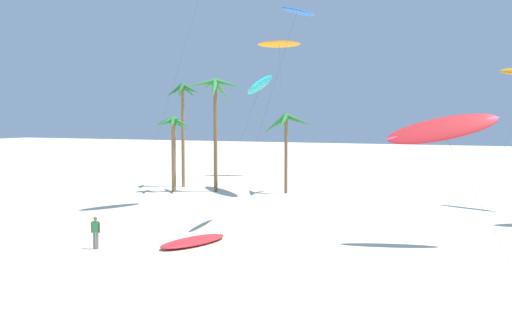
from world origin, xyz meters
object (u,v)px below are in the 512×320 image
(palm_tree_3, at_px, (215,98))
(palm_tree_0, at_px, (183,102))
(person_near_right, at_px, (96,231))
(palm_tree_1, at_px, (173,131))
(palm_tree_2, at_px, (286,126))
(flying_kite_6, at_px, (442,129))
(flying_kite_9, at_px, (260,84))
(grounded_kite_0, at_px, (193,241))
(flying_kite_5, at_px, (279,44))
(flying_kite_2, at_px, (297,11))

(palm_tree_3, bearing_deg, palm_tree_0, 155.06)
(person_near_right, bearing_deg, palm_tree_1, 112.96)
(palm_tree_2, height_order, palm_tree_3, palm_tree_3)
(palm_tree_1, xyz_separation_m, flying_kite_6, (25.69, -14.20, 0.60))
(palm_tree_3, relative_size, flying_kite_9, 1.06)
(palm_tree_0, height_order, palm_tree_1, palm_tree_0)
(palm_tree_3, relative_size, grounded_kite_0, 2.15)
(flying_kite_6, height_order, person_near_right, flying_kite_6)
(palm_tree_1, distance_m, flying_kite_5, 21.01)
(flying_kite_2, height_order, person_near_right, flying_kite_2)
(palm_tree_2, distance_m, person_near_right, 26.37)
(palm_tree_1, height_order, palm_tree_2, palm_tree_2)
(flying_kite_2, bearing_deg, palm_tree_2, -118.39)
(palm_tree_2, bearing_deg, flying_kite_2, 61.61)
(palm_tree_2, bearing_deg, flying_kite_9, -73.55)
(flying_kite_5, relative_size, flying_kite_9, 1.60)
(flying_kite_2, relative_size, flying_kite_9, 1.80)
(flying_kite_9, bearing_deg, palm_tree_3, 127.36)
(person_near_right, bearing_deg, flying_kite_2, 88.12)
(palm_tree_1, xyz_separation_m, flying_kite_9, (14.61, -12.86, 3.25))
(flying_kite_5, bearing_deg, flying_kite_6, -55.06)
(flying_kite_5, xyz_separation_m, flying_kite_6, (22.76, -32.57, -9.16))
(flying_kite_2, xyz_separation_m, grounded_kite_0, (3.10, -23.74, -16.29))
(palm_tree_1, bearing_deg, flying_kite_6, -28.93)
(flying_kite_9, distance_m, person_near_right, 13.42)
(palm_tree_0, height_order, flying_kite_2, flying_kite_2)
(flying_kite_9, bearing_deg, palm_tree_1, 138.64)
(palm_tree_0, relative_size, flying_kite_5, 0.65)
(grounded_kite_0, relative_size, person_near_right, 2.85)
(flying_kite_5, height_order, flying_kite_6, flying_kite_5)
(palm_tree_3, relative_size, flying_kite_2, 0.59)
(flying_kite_9, bearing_deg, palm_tree_0, 133.45)
(palm_tree_0, relative_size, palm_tree_2, 1.41)
(flying_kite_6, bearing_deg, flying_kite_9, 173.12)
(palm_tree_2, xyz_separation_m, flying_kite_9, (4.83, -16.35, 2.77))
(palm_tree_1, distance_m, flying_kite_2, 15.65)
(palm_tree_0, relative_size, person_near_right, 6.00)
(palm_tree_1, relative_size, flying_kite_9, 0.71)
(palm_tree_3, distance_m, person_near_right, 26.04)
(palm_tree_1, distance_m, palm_tree_2, 10.39)
(palm_tree_3, distance_m, flying_kite_6, 27.49)
(grounded_kite_0, height_order, person_near_right, person_near_right)
(flying_kite_5, bearing_deg, palm_tree_0, -106.64)
(palm_tree_0, distance_m, grounded_kite_0, 28.70)
(flying_kite_5, height_order, flying_kite_9, flying_kite_5)
(flying_kite_9, height_order, person_near_right, flying_kite_9)
(palm_tree_3, xyz_separation_m, flying_kite_5, (-0.51, 16.61, 6.75))
(palm_tree_3, bearing_deg, palm_tree_2, 15.25)
(palm_tree_2, height_order, flying_kite_6, flying_kite_6)
(palm_tree_2, relative_size, flying_kite_2, 0.41)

